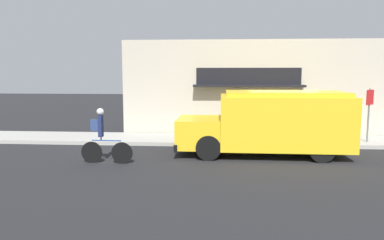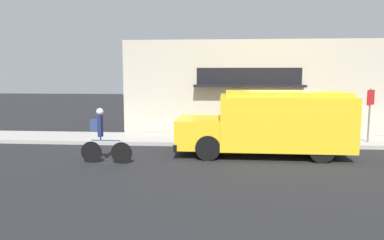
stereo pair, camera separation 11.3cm
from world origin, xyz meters
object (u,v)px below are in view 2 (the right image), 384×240
(school_bus, at_px, (271,122))
(cyclist, at_px, (102,137))
(trash_bin, at_px, (275,127))
(stop_sign_post, at_px, (370,106))

(school_bus, relative_size, cyclist, 3.36)
(cyclist, height_order, trash_bin, cyclist)
(trash_bin, bearing_deg, stop_sign_post, -10.95)
(stop_sign_post, relative_size, trash_bin, 2.33)
(school_bus, bearing_deg, stop_sign_post, 26.54)
(trash_bin, bearing_deg, school_bus, -100.58)
(stop_sign_post, distance_m, trash_bin, 3.82)
(school_bus, distance_m, stop_sign_post, 4.63)
(school_bus, relative_size, trash_bin, 6.53)
(school_bus, distance_m, cyclist, 5.87)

